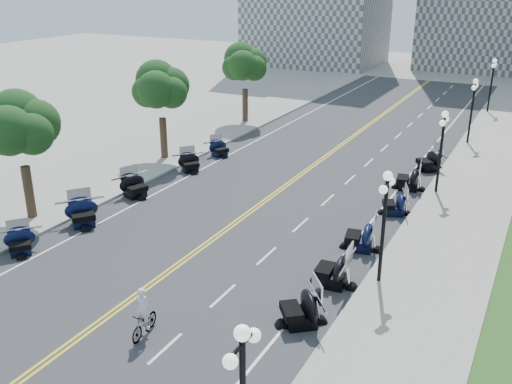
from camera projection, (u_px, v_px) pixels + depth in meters
The scene contains 43 objects.
ground at pixel (160, 278), 24.93m from camera, with size 160.00×160.00×0.00m, color gray.
road at pixel (264, 202), 33.19m from camera, with size 16.00×90.00×0.01m, color #333335.
centerline_yellow_a at pixel (262, 201), 33.24m from camera, with size 0.12×90.00×0.00m, color yellow.
centerline_yellow_b at pixel (266, 202), 33.14m from camera, with size 0.12×90.00×0.00m, color yellow.
edge_line_north at pixel (370, 223), 30.41m from camera, with size 0.12×90.00×0.00m, color white.
edge_line_south at pixel (174, 184), 35.97m from camera, with size 0.12×90.00×0.00m, color white.
lane_dash_5 at pixel (165, 348), 20.24m from camera, with size 0.12×2.00×0.00m, color white.
lane_dash_6 at pixel (223, 296), 23.54m from camera, with size 0.12×2.00×0.00m, color white.
lane_dash_7 at pixel (266, 256), 26.84m from camera, with size 0.12×2.00×0.00m, color white.
lane_dash_8 at pixel (300, 225), 30.15m from camera, with size 0.12×2.00×0.00m, color white.
lane_dash_9 at pixel (328, 200), 33.45m from camera, with size 0.12×2.00×0.00m, color white.
lane_dash_10 at pixel (350, 179), 36.75m from camera, with size 0.12×2.00×0.00m, color white.
lane_dash_11 at pixel (369, 162), 40.06m from camera, with size 0.12×2.00×0.00m, color white.
lane_dash_12 at pixel (385, 148), 43.36m from camera, with size 0.12×2.00×0.00m, color white.
lane_dash_13 at pixel (398, 136), 46.66m from camera, with size 0.12×2.00×0.00m, color white.
lane_dash_14 at pixel (410, 125), 49.97m from camera, with size 0.12×2.00×0.00m, color white.
lane_dash_15 at pixel (420, 115), 53.27m from camera, with size 0.12×2.00×0.00m, color white.
lane_dash_16 at pixel (429, 107), 56.57m from camera, with size 0.12×2.00×0.00m, color white.
lane_dash_17 at pixel (437, 100), 59.88m from camera, with size 0.12×2.00×0.00m, color white.
lane_dash_18 at pixel (445, 93), 63.18m from camera, with size 0.12×2.00×0.00m, color white.
lane_dash_19 at pixel (451, 87), 66.48m from camera, with size 0.12×2.00×0.00m, color white.
sidewalk_north at pixel (450, 237), 28.61m from camera, with size 5.00×90.00×0.15m, color #9E9991.
sidewalk_south at pixel (123, 173), 37.72m from camera, with size 5.00×90.00×0.15m, color #9E9991.
street_lamp_2 at pixel (383, 228), 23.57m from camera, with size 0.50×1.20×4.90m, color black, non-canonical shape.
street_lamp_3 at pixel (440, 153), 33.48m from camera, with size 0.50×1.20×4.90m, color black, non-canonical shape.
street_lamp_4 at pixel (472, 111), 43.39m from camera, with size 0.50×1.20×4.90m, color black, non-canonical shape.
street_lamp_5 at pixel (491, 86), 53.30m from camera, with size 0.50×1.20×4.90m, color black, non-canonical shape.
tree_2 at pixel (20, 134), 29.22m from camera, with size 4.80×4.80×9.20m, color #235619, non-canonical shape.
tree_3 at pixel (161, 93), 39.13m from camera, with size 4.80×4.80×9.20m, color #235619, non-canonical shape.
tree_4 at pixel (245, 69), 49.04m from camera, with size 4.80×4.80×9.20m, color #235619, non-canonical shape.
motorcycle_n_5 at pixel (300, 307), 21.39m from camera, with size 2.17×2.17×1.52m, color black, non-canonical shape.
motorcycle_n_6 at pixel (333, 268), 24.13m from camera, with size 2.22×2.22×1.56m, color black, non-canonical shape.
motorcycle_n_7 at pixel (361, 235), 27.26m from camera, with size 2.18×2.18×1.53m, color black, non-canonical shape.
motorcycle_n_8 at pixel (395, 202), 31.28m from camera, with size 1.98×1.98×1.38m, color black, non-canonical shape.
motorcycle_n_9 at pixel (409, 177), 34.87m from camera, with size 2.20×2.20×1.54m, color black, non-canonical shape.
motorcycle_n_10 at pixel (429, 160), 38.20m from camera, with size 2.16×2.16×1.51m, color black, non-canonical shape.
motorcycle_s_5 at pixel (20, 241), 26.89m from camera, with size 1.82×1.82×1.27m, color black, non-canonical shape.
motorcycle_s_6 at pixel (82, 212), 29.84m from camera, with size 2.17×2.17×1.52m, color black, non-canonical shape.
motorcycle_s_7 at pixel (135, 185), 33.73m from camera, with size 2.07×2.07×1.45m, color black, non-canonical shape.
motorcycle_s_8 at pixel (190, 162), 38.09m from camera, with size 1.88×1.88×1.32m, color black, non-canonical shape.
motorcycle_s_9 at pixel (219, 148), 41.28m from camera, with size 1.79×1.79×1.25m, color black, non-canonical shape.
bicycle at pixel (144, 323), 20.84m from camera, with size 0.47×1.68×1.01m, color #A51414.
cyclist_rider at pixel (142, 292), 20.36m from camera, with size 0.60×0.39×1.64m, color white.
Camera 1 is at (13.91, -17.44, 12.49)m, focal length 40.00 mm.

